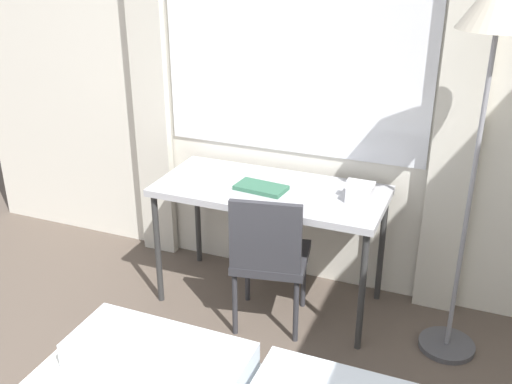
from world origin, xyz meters
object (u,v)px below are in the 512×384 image
(desk_chair, at_px, (269,254))
(standing_lamp, at_px, (496,36))
(book, at_px, (261,187))
(desk, at_px, (270,197))
(telephone, at_px, (360,192))

(desk_chair, xyz_separation_m, standing_lamp, (0.97, 0.18, 1.20))
(standing_lamp, distance_m, book, 1.43)
(desk_chair, bearing_deg, book, 110.80)
(desk, xyz_separation_m, desk_chair, (0.09, -0.26, -0.21))
(book, bearing_deg, telephone, 7.92)
(desk, bearing_deg, telephone, 3.63)
(desk_chair, distance_m, book, 0.38)
(desk_chair, height_order, book, desk_chair)
(standing_lamp, distance_m, telephone, 1.04)
(desk_chair, xyz_separation_m, telephone, (0.42, 0.29, 0.32))
(desk_chair, bearing_deg, desk, 98.59)
(desk, xyz_separation_m, book, (-0.04, -0.04, 0.07))
(desk, distance_m, standing_lamp, 1.45)
(telephone, relative_size, book, 0.51)
(desk, xyz_separation_m, telephone, (0.51, 0.03, 0.11))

